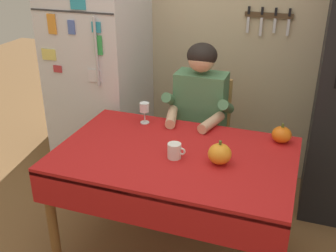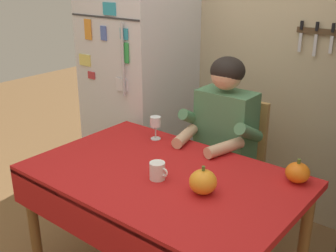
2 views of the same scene
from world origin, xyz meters
TOP-DOWN VIEW (x-y plane):
  - back_wall_assembly at (0.05, 1.35)m, footprint 3.70×0.13m
  - refrigerator at (-0.95, 0.96)m, footprint 0.68×0.71m
  - dining_table at (0.00, 0.08)m, footprint 1.40×0.90m
  - chair_behind_person at (-0.02, 0.87)m, footprint 0.40×0.40m
  - seated_person at (-0.02, 0.68)m, footprint 0.47×0.55m
  - coffee_mug at (0.02, 0.03)m, footprint 0.11×0.08m
  - wine_glass at (-0.33, 0.43)m, footprint 0.07×0.07m
  - pumpkin_large at (0.58, 0.45)m, footprint 0.12×0.12m
  - pumpkin_medium at (0.27, 0.06)m, footprint 0.13×0.13m

SIDE VIEW (x-z plane):
  - chair_behind_person at x=-0.02m, z-range 0.05..0.98m
  - dining_table at x=0.00m, z-range 0.29..1.03m
  - seated_person at x=-0.02m, z-range 0.11..1.36m
  - coffee_mug at x=0.02m, z-range 0.74..0.83m
  - pumpkin_large at x=0.58m, z-range 0.73..0.85m
  - pumpkin_medium at x=0.27m, z-range 0.73..0.87m
  - wine_glass at x=-0.33m, z-range 0.77..0.92m
  - refrigerator at x=-0.95m, z-range 0.00..1.80m
  - back_wall_assembly at x=0.05m, z-range 0.00..2.60m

